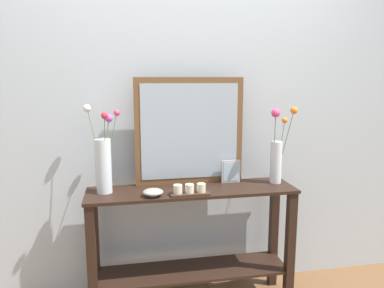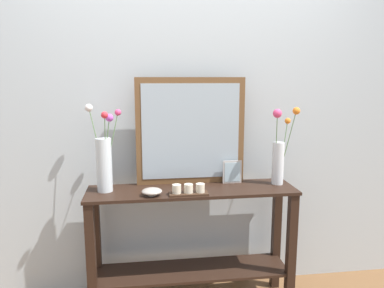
{
  "view_description": "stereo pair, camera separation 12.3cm",
  "coord_description": "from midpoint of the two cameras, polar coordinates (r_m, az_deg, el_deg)",
  "views": [
    {
      "loc": [
        -0.44,
        -2.29,
        1.54
      ],
      "look_at": [
        0.0,
        0.0,
        1.13
      ],
      "focal_mm": 34.55,
      "sensor_mm": 36.0,
      "label": 1
    },
    {
      "loc": [
        -0.32,
        -2.31,
        1.54
      ],
      "look_at": [
        0.0,
        0.0,
        1.13
      ],
      "focal_mm": 34.55,
      "sensor_mm": 36.0,
      "label": 2
    }
  ],
  "objects": [
    {
      "name": "vase_right",
      "position": [
        2.58,
        14.65,
        -1.64
      ],
      "size": [
        0.18,
        0.17,
        0.53
      ],
      "color": "silver",
      "rests_on": "console_table"
    },
    {
      "name": "mirror_leaning",
      "position": [
        2.5,
        1.21,
        1.97
      ],
      "size": [
        0.74,
        0.03,
        0.72
      ],
      "color": "brown",
      "rests_on": "console_table"
    },
    {
      "name": "candle_tray",
      "position": [
        2.31,
        1.0,
        -7.16
      ],
      "size": [
        0.24,
        0.09,
        0.07
      ],
      "color": "#382316",
      "rests_on": "console_table"
    },
    {
      "name": "picture_frame_small",
      "position": [
        2.57,
        7.6,
        -4.3
      ],
      "size": [
        0.13,
        0.01,
        0.16
      ],
      "color": "#B7B2AD",
      "rests_on": "console_table"
    },
    {
      "name": "tall_vase_left",
      "position": [
        2.39,
        -11.98,
        -2.37
      ],
      "size": [
        0.23,
        0.22,
        0.55
      ],
      "color": "silver",
      "rests_on": "console_table"
    },
    {
      "name": "wall_back",
      "position": [
        2.63,
        0.46,
        5.91
      ],
      "size": [
        6.4,
        0.08,
        2.7
      ],
      "primitive_type": "cube",
      "color": "#B2BCC1",
      "rests_on": "ground"
    },
    {
      "name": "decorative_bowl",
      "position": [
        2.3,
        -4.66,
        -7.32
      ],
      "size": [
        0.13,
        0.13,
        0.05
      ],
      "color": "#9E9389",
      "rests_on": "console_table"
    },
    {
      "name": "console_table",
      "position": [
        2.55,
        1.43,
        -13.83
      ],
      "size": [
        1.36,
        0.35,
        0.83
      ],
      "color": "black",
      "rests_on": "ground"
    }
  ]
}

